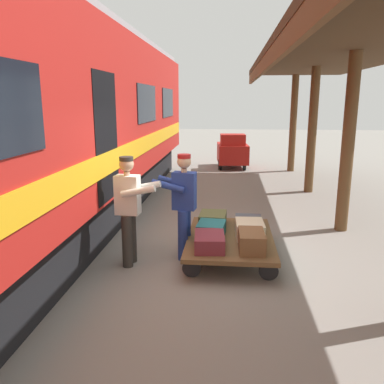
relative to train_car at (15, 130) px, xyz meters
name	(u,v)px	position (x,y,z in m)	size (l,w,h in m)	color
ground_plane	(219,258)	(-3.28, 0.00, -2.06)	(60.00, 60.00, 0.00)	gray
train_car	(15,130)	(0.00, 0.00, 0.00)	(3.02, 17.71, 4.00)	#B21E19
luggage_cart	(230,239)	(-3.46, -0.10, -1.76)	(1.38, 2.08, 0.35)	brown
suitcase_olive_duffel	(213,219)	(-3.15, -0.68, -1.60)	(0.46, 0.56, 0.22)	brown
suitcase_brown_leather	(251,241)	(-3.77, 0.47, -1.57)	(0.37, 0.60, 0.28)	brown
suitcase_slate_roller	(248,222)	(-3.77, -0.68, -1.63)	(0.46, 0.50, 0.16)	#4C515B
suitcase_burgundy_valise	(209,241)	(-3.15, 0.47, -1.60)	(0.44, 0.62, 0.22)	maroon
suitcase_cream_canvas	(250,229)	(-3.77, -0.10, -1.58)	(0.44, 0.59, 0.26)	beige
suitcase_teal_softside	(211,229)	(-3.15, -0.10, -1.60)	(0.43, 0.51, 0.22)	#1E666B
porter_in_overalls	(183,203)	(-2.70, 0.00, -1.14)	(0.70, 0.49, 1.70)	navy
porter_by_door	(129,207)	(-1.91, 0.35, -1.14)	(0.69, 0.46, 1.70)	#332D28
baggage_tug	(232,151)	(-3.52, -9.03, -1.43)	(1.23, 1.78, 1.30)	#B21E19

